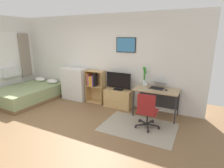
{
  "coord_description": "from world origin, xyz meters",
  "views": [
    {
      "loc": [
        2.83,
        -2.48,
        2.1
      ],
      "look_at": [
        0.83,
        1.5,
        0.89
      ],
      "focal_mm": 29.04,
      "sensor_mm": 36.0,
      "label": 1
    }
  ],
  "objects_px": {
    "tv_stand": "(119,98)",
    "laptop": "(158,86)",
    "bed": "(29,93)",
    "desk": "(157,93)",
    "bookshelf": "(94,84)",
    "computer_mouse": "(166,90)",
    "office_chair": "(147,110)",
    "wine_glass": "(146,84)",
    "dresser": "(75,84)",
    "television": "(118,81)",
    "bamboo_vase": "(144,75)"
  },
  "relations": [
    {
      "from": "dresser",
      "to": "office_chair",
      "type": "height_order",
      "value": "dresser"
    },
    {
      "from": "television",
      "to": "bamboo_vase",
      "type": "distance_m",
      "value": 0.78
    },
    {
      "from": "laptop",
      "to": "computer_mouse",
      "type": "distance_m",
      "value": 0.29
    },
    {
      "from": "desk",
      "to": "office_chair",
      "type": "xyz_separation_m",
      "value": [
        -0.02,
        -0.88,
        -0.15
      ]
    },
    {
      "from": "office_chair",
      "to": "laptop",
      "type": "distance_m",
      "value": 0.98
    },
    {
      "from": "office_chair",
      "to": "dresser",
      "type": "bearing_deg",
      "value": 158.79
    },
    {
      "from": "bed",
      "to": "bookshelf",
      "type": "relative_size",
      "value": 2.01
    },
    {
      "from": "tv_stand",
      "to": "office_chair",
      "type": "bearing_deg",
      "value": -38.96
    },
    {
      "from": "television",
      "to": "bed",
      "type": "bearing_deg",
      "value": -164.81
    },
    {
      "from": "bookshelf",
      "to": "wine_glass",
      "type": "relative_size",
      "value": 5.7
    },
    {
      "from": "dresser",
      "to": "bookshelf",
      "type": "distance_m",
      "value": 0.73
    },
    {
      "from": "bookshelf",
      "to": "bamboo_vase",
      "type": "bearing_deg",
      "value": 1.43
    },
    {
      "from": "bookshelf",
      "to": "television",
      "type": "distance_m",
      "value": 0.9
    },
    {
      "from": "wine_glass",
      "to": "laptop",
      "type": "bearing_deg",
      "value": 37.96
    },
    {
      "from": "tv_stand",
      "to": "office_chair",
      "type": "distance_m",
      "value": 1.46
    },
    {
      "from": "tv_stand",
      "to": "laptop",
      "type": "height_order",
      "value": "laptop"
    },
    {
      "from": "dresser",
      "to": "bamboo_vase",
      "type": "bearing_deg",
      "value": 2.6
    },
    {
      "from": "bed",
      "to": "television",
      "type": "height_order",
      "value": "television"
    },
    {
      "from": "tv_stand",
      "to": "laptop",
      "type": "distance_m",
      "value": 1.25
    },
    {
      "from": "bamboo_vase",
      "to": "desk",
      "type": "bearing_deg",
      "value": -16.81
    },
    {
      "from": "bookshelf",
      "to": "computer_mouse",
      "type": "distance_m",
      "value": 2.27
    },
    {
      "from": "bamboo_vase",
      "to": "wine_glass",
      "type": "xyz_separation_m",
      "value": [
        0.13,
        -0.28,
        -0.15
      ]
    },
    {
      "from": "bed",
      "to": "laptop",
      "type": "height_order",
      "value": "laptop"
    },
    {
      "from": "office_chair",
      "to": "wine_glass",
      "type": "relative_size",
      "value": 4.78
    },
    {
      "from": "bed",
      "to": "desk",
      "type": "distance_m",
      "value": 4.11
    },
    {
      "from": "computer_mouse",
      "to": "wine_glass",
      "type": "xyz_separation_m",
      "value": [
        -0.51,
        -0.06,
        0.12
      ]
    },
    {
      "from": "bed",
      "to": "dresser",
      "type": "xyz_separation_m",
      "value": [
        1.28,
        0.79,
        0.29
      ]
    },
    {
      "from": "dresser",
      "to": "tv_stand",
      "type": "relative_size",
      "value": 1.29
    },
    {
      "from": "bookshelf",
      "to": "television",
      "type": "relative_size",
      "value": 1.36
    },
    {
      "from": "bookshelf",
      "to": "dresser",
      "type": "bearing_deg",
      "value": -174.79
    },
    {
      "from": "bed",
      "to": "office_chair",
      "type": "bearing_deg",
      "value": 0.65
    },
    {
      "from": "office_chair",
      "to": "desk",
      "type": "bearing_deg",
      "value": 85.59
    },
    {
      "from": "bed",
      "to": "bamboo_vase",
      "type": "bearing_deg",
      "value": 16.04
    },
    {
      "from": "tv_stand",
      "to": "wine_glass",
      "type": "xyz_separation_m",
      "value": [
        0.87,
        -0.19,
        0.6
      ]
    },
    {
      "from": "computer_mouse",
      "to": "desk",
      "type": "bearing_deg",
      "value": 157.4
    },
    {
      "from": "bed",
      "to": "laptop",
      "type": "relative_size",
      "value": 4.8
    },
    {
      "from": "dresser",
      "to": "wine_glass",
      "type": "relative_size",
      "value": 5.84
    },
    {
      "from": "dresser",
      "to": "office_chair",
      "type": "relative_size",
      "value": 1.22
    },
    {
      "from": "bookshelf",
      "to": "television",
      "type": "xyz_separation_m",
      "value": [
        0.88,
        -0.07,
        0.2
      ]
    },
    {
      "from": "bookshelf",
      "to": "bamboo_vase",
      "type": "relative_size",
      "value": 1.93
    },
    {
      "from": "bookshelf",
      "to": "office_chair",
      "type": "xyz_separation_m",
      "value": [
        2.0,
        -0.96,
        -0.14
      ]
    },
    {
      "from": "tv_stand",
      "to": "computer_mouse",
      "type": "xyz_separation_m",
      "value": [
        1.38,
        -0.13,
        0.49
      ]
    },
    {
      "from": "tv_stand",
      "to": "office_chair",
      "type": "xyz_separation_m",
      "value": [
        1.12,
        -0.91,
        0.19
      ]
    },
    {
      "from": "desk",
      "to": "computer_mouse",
      "type": "distance_m",
      "value": 0.3
    },
    {
      "from": "dresser",
      "to": "tv_stand",
      "type": "distance_m",
      "value": 1.62
    },
    {
      "from": "bamboo_vase",
      "to": "computer_mouse",
      "type": "bearing_deg",
      "value": -18.99
    },
    {
      "from": "desk",
      "to": "television",
      "type": "bearing_deg",
      "value": 179.51
    },
    {
      "from": "desk",
      "to": "laptop",
      "type": "bearing_deg",
      "value": 108.39
    },
    {
      "from": "laptop",
      "to": "television",
      "type": "bearing_deg",
      "value": -171.87
    },
    {
      "from": "laptop",
      "to": "wine_glass",
      "type": "height_order",
      "value": "wine_glass"
    }
  ]
}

